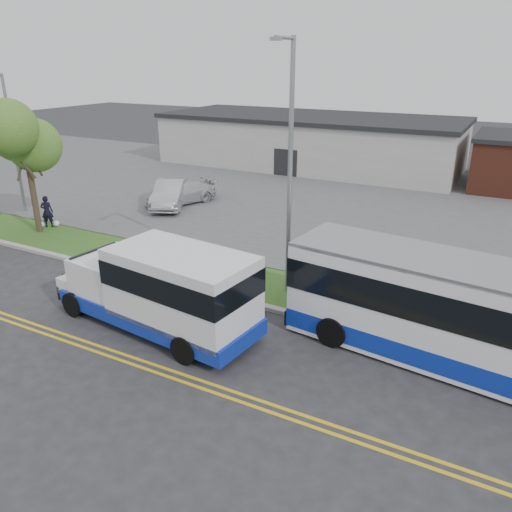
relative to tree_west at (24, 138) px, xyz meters
The scene contains 17 objects.
ground 13.43m from the tree_west, 14.93° to the right, with size 140.00×140.00×0.00m, color #28282B.
lane_line_north 14.83m from the tree_west, 30.43° to the right, with size 70.00×0.12×0.01m, color gold.
lane_line_south 14.97m from the tree_west, 31.49° to the right, with size 70.00×0.12×0.01m, color gold.
curb 13.19m from the tree_west, ahead, with size 80.00×0.30×0.15m, color #9E9B93.
verge 13.03m from the tree_west, ahead, with size 80.00×3.30×0.10m, color #30511B.
parking_lot 18.98m from the tree_west, 48.99° to the left, with size 80.00×25.00×0.10m, color #4C4C4F.
commercial_building 24.72m from the tree_west, 75.85° to the left, with size 25.40×10.40×4.35m.
tree_west is the anchor object (origin of this frame).
streetlight_near 15.01m from the tree_west, ahead, with size 0.35×1.53×9.50m.
streetlight_far 4.62m from the tree_west, 151.02° to the left, with size 0.35×1.53×8.00m.
shuttle_bus 13.98m from the tree_west, 22.07° to the right, with size 8.20×3.45×3.06m.
transit_bus 22.70m from the tree_west, ahead, with size 12.14×4.09×3.30m.
pedestrian 4.22m from the tree_west, 102.42° to the left, with size 0.65×0.42×1.77m, color black.
parked_car_a 9.10m from the tree_west, 65.87° to the left, with size 1.74×4.98×1.64m, color #A4A6AC.
parked_car_b 9.93m from the tree_west, 67.27° to the left, with size 1.95×4.81×1.39m, color silver.
grocery_bag_left 4.92m from the tree_west, 130.88° to the left, with size 0.32×0.32×0.32m, color white.
grocery_bag_right 4.98m from the tree_west, 83.27° to the left, with size 0.32×0.32×0.32m, color white.
Camera 1 is at (10.49, -13.97, 8.89)m, focal length 35.00 mm.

